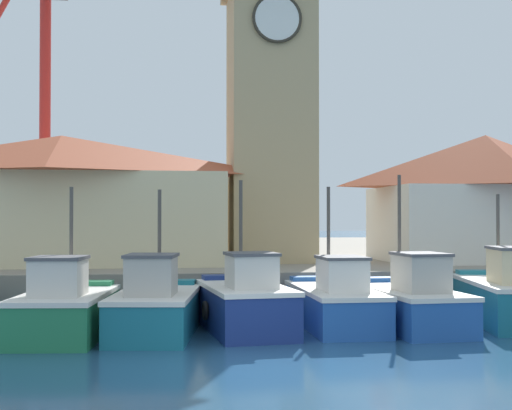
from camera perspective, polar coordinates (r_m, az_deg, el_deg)
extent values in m
plane|color=navy|center=(14.79, 0.98, -12.94)|extent=(300.00, 300.00, 0.00)
cube|color=gray|center=(42.83, -4.52, -4.25)|extent=(120.00, 40.00, 1.28)
cube|color=#237A4C|center=(19.08, -14.97, -8.64)|extent=(2.42, 4.61, 1.03)
cube|color=#237A4C|center=(20.92, -13.71, -6.23)|extent=(1.74, 0.77, 0.24)
cube|color=silver|center=(19.01, -14.96, -6.96)|extent=(2.49, 4.68, 0.12)
cube|color=beige|center=(18.22, -15.52, -5.63)|extent=(1.32, 1.44, 0.89)
cube|color=#4C4C51|center=(18.18, -15.51, -4.11)|extent=(1.41, 1.53, 0.08)
cylinder|color=#4C4742|center=(19.46, -14.56, -2.61)|extent=(0.10, 0.10, 2.73)
torus|color=black|center=(19.56, -17.91, -8.44)|extent=(0.17, 0.53, 0.52)
cube|color=#196B7F|center=(19.05, -7.99, -8.71)|extent=(2.54, 4.84, 1.01)
cube|color=#196B7F|center=(21.01, -7.17, -6.28)|extent=(1.71, 0.81, 0.24)
cube|color=silver|center=(18.99, -7.99, -7.05)|extent=(2.61, 4.91, 0.12)
cube|color=#B2ADA3|center=(18.14, -8.36, -5.64)|extent=(1.34, 1.53, 0.95)
cube|color=#4C4C51|center=(18.10, -8.36, -4.02)|extent=(1.43, 1.62, 0.08)
cylinder|color=#4C4742|center=(19.46, -7.73, -2.74)|extent=(0.10, 0.10, 2.70)
torus|color=black|center=(19.45, -10.99, -8.54)|extent=(0.19, 0.53, 0.52)
cube|color=navy|center=(19.31, -0.88, -8.43)|extent=(2.40, 4.51, 1.13)
cube|color=navy|center=(21.09, -2.04, -5.92)|extent=(1.70, 0.78, 0.24)
cube|color=silver|center=(19.24, -0.88, -6.60)|extent=(2.47, 4.57, 0.12)
cube|color=beige|center=(18.47, -0.36, -5.35)|extent=(1.30, 1.42, 0.83)
cube|color=#4C4C51|center=(18.44, -0.36, -3.93)|extent=(1.39, 1.50, 0.08)
cylinder|color=#4C4742|center=(19.68, -1.23, -2.15)|extent=(0.10, 0.10, 2.85)
torus|color=black|center=(19.32, -4.09, -8.42)|extent=(0.18, 0.53, 0.52)
cube|color=#2356A8|center=(20.33, 6.26, -8.27)|extent=(1.89, 5.14, 0.98)
cube|color=#2356A8|center=(22.51, 4.82, -6.01)|extent=(1.57, 0.61, 0.24)
cube|color=silver|center=(20.27, 6.26, -6.76)|extent=(1.95, 5.20, 0.12)
cube|color=silver|center=(19.36, 6.90, -5.58)|extent=(1.12, 1.55, 0.85)
cube|color=#4C4C51|center=(19.33, 6.90, -4.20)|extent=(1.20, 1.63, 0.08)
cylinder|color=#4C4742|center=(20.80, 5.82, -2.49)|extent=(0.10, 0.10, 2.87)
torus|color=black|center=(20.36, 3.32, -8.26)|extent=(0.12, 0.52, 0.52)
cube|color=#2356A8|center=(20.46, 12.08, -8.21)|extent=(2.16, 5.02, 0.97)
cube|color=#2356A8|center=(22.44, 9.88, -6.02)|extent=(1.63, 0.69, 0.24)
cube|color=silver|center=(20.40, 12.07, -6.71)|extent=(2.22, 5.08, 0.12)
cube|color=#B2ADA3|center=(19.57, 13.04, -5.37)|extent=(1.21, 1.54, 0.96)
cube|color=#4C4C51|center=(19.53, 13.04, -3.85)|extent=(1.29, 1.62, 0.08)
cylinder|color=#4C4742|center=(20.87, 11.40, -2.02)|extent=(0.10, 0.10, 3.20)
torus|color=black|center=(20.32, 9.13, -8.27)|extent=(0.15, 0.53, 0.52)
cube|color=#196B7F|center=(22.03, 19.30, -7.47)|extent=(2.77, 5.43, 1.12)
cube|color=#196B7F|center=(24.21, 17.70, -5.27)|extent=(1.69, 0.87, 0.24)
cube|color=silver|center=(21.97, 19.29, -5.88)|extent=(2.84, 5.50, 0.12)
cylinder|color=#4C4742|center=(22.51, 18.80, -2.39)|extent=(0.10, 0.10, 2.53)
torus|color=black|center=(22.01, 16.51, -7.49)|extent=(0.21, 0.53, 0.52)
cube|color=tan|center=(29.10, 1.17, 6.26)|extent=(3.31, 3.31, 10.93)
cylinder|color=white|center=(28.23, 1.69, 14.70)|extent=(1.82, 0.12, 1.82)
torus|color=#332D23|center=(28.19, 1.71, 14.72)|extent=(1.94, 0.12, 1.94)
cube|color=beige|center=(28.04, -15.33, -1.10)|extent=(12.28, 5.02, 3.44)
pyramid|color=#B25133|center=(28.14, -15.31, 3.90)|extent=(12.68, 5.42, 1.47)
cube|color=silver|center=(30.92, 17.93, -1.45)|extent=(8.58, 5.64, 3.03)
pyramid|color=#B25133|center=(31.01, 17.90, 3.36)|extent=(8.98, 6.04, 2.16)
cube|color=maroon|center=(37.49, -16.58, -2.78)|extent=(2.00, 2.00, 1.20)
cylinder|color=red|center=(38.05, -16.52, 8.95)|extent=(0.56, 0.56, 14.28)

